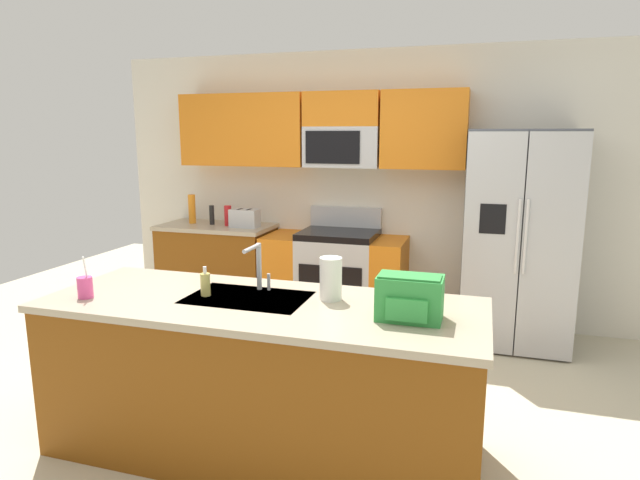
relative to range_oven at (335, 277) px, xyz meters
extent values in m
plane|color=beige|center=(0.23, -1.80, -0.44)|extent=(9.00, 9.00, 0.00)
cube|color=silver|center=(0.23, 0.35, 0.86)|extent=(5.20, 0.10, 2.60)
cube|color=orange|center=(-1.27, 0.14, 1.41)|extent=(0.70, 0.32, 0.70)
cube|color=orange|center=(-0.63, 0.14, 1.41)|extent=(0.58, 0.32, 0.70)
cube|color=orange|center=(0.80, 0.14, 1.41)|extent=(0.76, 0.32, 0.70)
cube|color=#B7BABF|center=(0.04, 0.14, 1.25)|extent=(0.72, 0.32, 0.38)
cube|color=black|center=(-0.02, -0.03, 1.25)|extent=(0.52, 0.01, 0.30)
cube|color=orange|center=(0.04, 0.14, 1.60)|extent=(0.72, 0.32, 0.32)
cube|color=brown|center=(-1.26, 0.00, -0.01)|extent=(1.12, 0.60, 0.86)
cube|color=tan|center=(-1.26, 0.00, 0.44)|extent=(1.15, 0.63, 0.04)
cube|color=#B7BABF|center=(0.04, 0.00, -0.02)|extent=(0.72, 0.60, 0.84)
cube|color=black|center=(0.04, -0.31, 0.01)|extent=(0.60, 0.01, 0.36)
cube|color=black|center=(0.04, 0.00, 0.43)|extent=(0.72, 0.60, 0.06)
cube|color=#B7BABF|center=(0.04, 0.27, 0.56)|extent=(0.72, 0.06, 0.20)
cube|color=orange|center=(-0.50, 0.00, -0.02)|extent=(0.36, 0.60, 0.84)
cube|color=orange|center=(0.54, 0.00, -0.02)|extent=(0.28, 0.60, 0.84)
cube|color=#4C4F54|center=(1.65, -0.05, 0.48)|extent=(0.90, 0.70, 1.85)
cube|color=#B7BABF|center=(1.42, -0.42, 0.48)|extent=(0.44, 0.04, 1.81)
cube|color=#B7BABF|center=(1.87, -0.42, 0.48)|extent=(0.44, 0.04, 1.81)
cylinder|color=silver|center=(1.62, -0.45, 0.57)|extent=(0.02, 0.02, 0.60)
cylinder|color=silver|center=(1.68, -0.45, 0.57)|extent=(0.02, 0.02, 0.60)
cube|color=black|center=(1.42, -0.44, 0.70)|extent=(0.20, 0.00, 0.24)
cube|color=brown|center=(0.20, -2.25, -0.01)|extent=(2.40, 0.86, 0.86)
cube|color=tan|center=(0.20, -2.25, 0.44)|extent=(2.44, 0.90, 0.04)
cube|color=#B7BABF|center=(0.10, -2.20, 0.44)|extent=(0.68, 0.44, 0.03)
cube|color=#B7BABF|center=(-0.92, -0.05, 0.55)|extent=(0.28, 0.16, 0.18)
cube|color=black|center=(-0.97, -0.05, 0.63)|extent=(0.03, 0.11, 0.01)
cube|color=black|center=(-0.87, -0.05, 0.63)|extent=(0.03, 0.11, 0.01)
cylinder|color=black|center=(-1.31, 0.00, 0.56)|extent=(0.05, 0.05, 0.20)
cylinder|color=orange|center=(-1.54, 0.01, 0.61)|extent=(0.07, 0.07, 0.30)
cylinder|color=red|center=(-1.12, -0.01, 0.56)|extent=(0.07, 0.07, 0.20)
cylinder|color=#B7BABF|center=(0.10, -2.03, 0.60)|extent=(0.03, 0.03, 0.28)
cylinder|color=#B7BABF|center=(0.10, -2.13, 0.73)|extent=(0.02, 0.20, 0.02)
cylinder|color=#B7BABF|center=(0.16, -2.03, 0.51)|extent=(0.02, 0.02, 0.10)
cylinder|color=#EA4C93|center=(-0.77, -2.48, 0.52)|extent=(0.08, 0.08, 0.12)
cylinder|color=white|center=(-0.76, -2.48, 0.63)|extent=(0.01, 0.03, 0.14)
cylinder|color=#D8CC66|center=(-0.15, -2.24, 0.52)|extent=(0.06, 0.06, 0.13)
cylinder|color=white|center=(-0.15, -2.24, 0.61)|extent=(0.02, 0.02, 0.04)
cylinder|color=white|center=(0.56, -2.11, 0.58)|extent=(0.12, 0.12, 0.24)
cube|color=green|center=(1.02, -2.30, 0.57)|extent=(0.32, 0.20, 0.22)
cube|color=#2B8238|center=(1.02, -2.32, 0.67)|extent=(0.30, 0.14, 0.03)
cube|color=green|center=(1.02, -2.41, 0.54)|extent=(0.20, 0.03, 0.11)
camera|label=1|loc=(1.34, -4.87, 1.36)|focal=30.09mm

